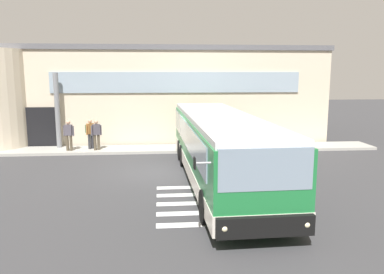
# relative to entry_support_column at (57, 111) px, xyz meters

# --- Properties ---
(ground_plane) EXTENTS (80.00, 90.00, 0.02)m
(ground_plane) POSITION_rel_entry_support_column_xyz_m (5.78, -5.40, -2.26)
(ground_plane) COLOR #353538
(ground_plane) RESTS_ON ground
(bay_paint_stripes) EXTENTS (4.40, 3.96, 0.01)m
(bay_paint_stripes) POSITION_rel_entry_support_column_xyz_m (7.78, -9.60, -2.25)
(bay_paint_stripes) COLOR silver
(bay_paint_stripes) RESTS_ON ground
(terminal_building) EXTENTS (22.37, 13.80, 5.96)m
(terminal_building) POSITION_rel_entry_support_column_xyz_m (5.11, 6.21, 0.72)
(terminal_building) COLOR beige
(terminal_building) RESTS_ON ground
(boarding_curb) EXTENTS (24.57, 2.00, 0.15)m
(boarding_curb) POSITION_rel_entry_support_column_xyz_m (5.78, -0.60, -2.18)
(boarding_curb) COLOR #9E9B93
(boarding_curb) RESTS_ON ground
(entry_support_column) EXTENTS (0.28, 0.28, 4.21)m
(entry_support_column) POSITION_rel_entry_support_column_xyz_m (0.00, 0.00, 0.00)
(entry_support_column) COLOR slate
(entry_support_column) RESTS_ON boarding_curb
(bus_main_foreground) EXTENTS (3.02, 12.20, 2.70)m
(bus_main_foreground) POSITION_rel_entry_support_column_xyz_m (8.07, -7.14, -0.92)
(bus_main_foreground) COLOR #1E7238
(bus_main_foreground) RESTS_ON ground
(passenger_near_column) EXTENTS (0.59, 0.27, 1.68)m
(passenger_near_column) POSITION_rel_entry_support_column_xyz_m (0.80, -1.04, -1.18)
(passenger_near_column) COLOR #4C4233
(passenger_near_column) RESTS_ON boarding_curb
(passenger_by_doorway) EXTENTS (0.50, 0.52, 1.68)m
(passenger_by_doorway) POSITION_rel_entry_support_column_xyz_m (1.85, -0.55, -1.14)
(passenger_by_doorway) COLOR #2D2D33
(passenger_by_doorway) RESTS_ON boarding_curb
(passenger_at_curb_edge) EXTENTS (0.54, 0.37, 1.68)m
(passenger_at_curb_edge) POSITION_rel_entry_support_column_xyz_m (2.27, -0.97, -1.18)
(passenger_at_curb_edge) COLOR #4C4233
(passenger_at_curb_edge) RESTS_ON boarding_curb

